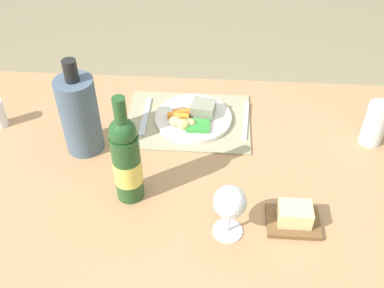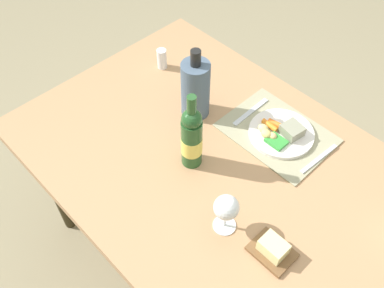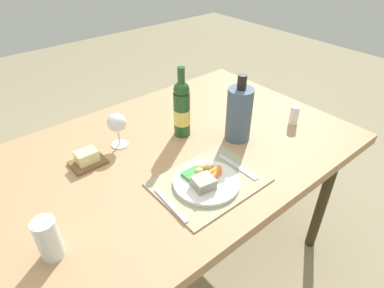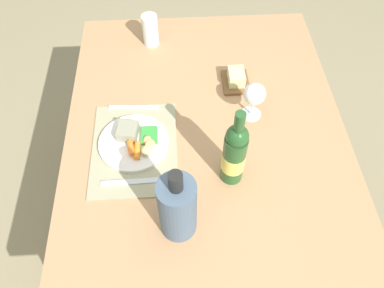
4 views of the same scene
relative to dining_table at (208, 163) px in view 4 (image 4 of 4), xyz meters
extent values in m
plane|color=gray|center=(0.00, 0.00, -0.69)|extent=(8.00, 8.00, 0.00)
cube|color=tan|center=(0.00, 0.00, 0.04)|extent=(1.50, 0.99, 0.04)
cylinder|color=#372D19|center=(-0.65, -0.39, -0.34)|extent=(0.05, 0.05, 0.71)
cylinder|color=#372D19|center=(-0.65, 0.39, -0.34)|extent=(0.05, 0.05, 0.71)
cube|color=tan|center=(-0.03, -0.25, 0.06)|extent=(0.39, 0.29, 0.01)
cylinder|color=white|center=(-0.05, -0.25, 0.07)|extent=(0.24, 0.24, 0.01)
cube|color=gray|center=(-0.08, -0.27, 0.10)|extent=(0.08, 0.08, 0.04)
cylinder|color=orange|center=(-0.01, -0.26, 0.09)|extent=(0.06, 0.03, 0.02)
cylinder|color=orange|center=(-0.01, -0.24, 0.09)|extent=(0.07, 0.02, 0.02)
ellipsoid|color=#DAB878|center=(-0.04, -0.20, 0.09)|extent=(0.03, 0.03, 0.02)
ellipsoid|color=#D8C46F|center=(-0.02, -0.19, 0.10)|extent=(0.04, 0.03, 0.03)
ellipsoid|color=#C6BE7A|center=(0.00, -0.21, 0.10)|extent=(0.04, 0.03, 0.03)
cube|color=green|center=(-0.07, -0.20, 0.09)|extent=(0.07, 0.06, 0.01)
cube|color=silver|center=(-0.21, -0.26, 0.07)|extent=(0.03, 0.19, 0.00)
cube|color=silver|center=(0.10, -0.26, 0.07)|extent=(0.02, 0.19, 0.00)
cylinder|color=white|center=(-0.16, 0.17, 0.06)|extent=(0.07, 0.07, 0.00)
cylinder|color=white|center=(-0.16, 0.17, 0.10)|extent=(0.01, 0.01, 0.07)
sphere|color=white|center=(-0.16, 0.17, 0.17)|extent=(0.08, 0.08, 0.08)
cylinder|color=silver|center=(-0.58, -0.19, 0.13)|extent=(0.06, 0.06, 0.13)
cylinder|color=silver|center=(-0.58, -0.19, 0.10)|extent=(0.06, 0.06, 0.07)
cylinder|color=#234F24|center=(0.09, 0.07, 0.16)|extent=(0.07, 0.07, 0.20)
sphere|color=#234F24|center=(0.09, 0.07, 0.28)|extent=(0.07, 0.07, 0.07)
cylinder|color=#234F24|center=(0.09, 0.07, 0.33)|extent=(0.03, 0.03, 0.09)
cylinder|color=#ECD85E|center=(0.09, 0.07, 0.15)|extent=(0.07, 0.07, 0.07)
cube|color=brown|center=(-0.32, 0.13, 0.07)|extent=(0.13, 0.10, 0.01)
cube|color=beige|center=(-0.32, 0.13, 0.10)|extent=(0.08, 0.06, 0.05)
cylinder|color=#4A5D73|center=(0.25, -0.11, 0.18)|extent=(0.11, 0.11, 0.23)
cylinder|color=black|center=(0.25, -0.11, 0.32)|extent=(0.04, 0.04, 0.06)
camera|label=1|loc=(-0.12, 0.84, 0.94)|focal=41.68mm
camera|label=2|loc=(-0.56, 0.69, 1.25)|focal=39.86mm
camera|label=3|loc=(-0.65, -0.89, 0.85)|focal=30.61mm
camera|label=4|loc=(0.71, -0.10, 1.12)|focal=35.31mm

